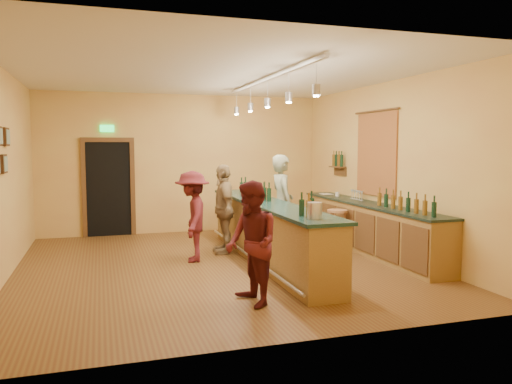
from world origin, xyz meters
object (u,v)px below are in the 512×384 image
object	(u,v)px
tasting_bar	(267,227)
bartender	(282,203)
customer_a	(252,243)
bar_stool	(337,217)
customer_b	(224,209)
customer_c	(193,216)
back_counter	(369,227)

from	to	relation	value
tasting_bar	bartender	xyz separation A→B (m)	(0.55, 0.75, 0.32)
tasting_bar	customer_a	xyz separation A→B (m)	(-0.95, -2.20, 0.18)
bartender	bar_stool	distance (m)	1.10
customer_b	customer_c	xyz separation A→B (m)	(-0.68, -0.50, -0.04)
back_counter	customer_b	xyz separation A→B (m)	(-2.65, 0.75, 0.35)
back_counter	customer_a	xyz separation A→B (m)	(-3.05, -2.38, 0.30)
bartender	back_counter	bearing A→B (deg)	-109.43
tasting_bar	customer_b	xyz separation A→B (m)	(-0.55, 0.94, 0.23)
tasting_bar	bartender	world-z (taller)	bartender
tasting_bar	customer_a	world-z (taller)	customer_a
back_counter	tasting_bar	distance (m)	2.11
customer_a	bar_stool	distance (m)	3.66
customer_b	customer_c	distance (m)	0.85
customer_a	bartender	bearing A→B (deg)	145.61
customer_c	bar_stool	bearing A→B (deg)	100.84
customer_c	bar_stool	xyz separation A→B (m)	(2.80, 0.02, -0.14)
back_counter	customer_c	xyz separation A→B (m)	(-3.33, 0.25, 0.31)
customer_b	customer_c	bearing A→B (deg)	-49.30
tasting_bar	customer_c	xyz separation A→B (m)	(-1.23, 0.43, 0.19)
bartender	bar_stool	world-z (taller)	bartender
customer_a	bar_stool	size ratio (longest dim) A/B	1.98
back_counter	tasting_bar	bearing A→B (deg)	-175.06
customer_a	customer_c	distance (m)	2.64
customer_a	customer_b	size ratio (longest dim) A/B	0.94
customer_a	customer_c	world-z (taller)	customer_c
bartender	customer_c	distance (m)	1.81
back_counter	bar_stool	bearing A→B (deg)	152.51
tasting_bar	bar_stool	xyz separation A→B (m)	(1.57, 0.45, 0.05)
tasting_bar	customer_b	size ratio (longest dim) A/B	3.05
back_counter	bartender	distance (m)	1.70
customer_a	customer_b	bearing A→B (deg)	165.30
customer_a	customer_b	distance (m)	3.16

